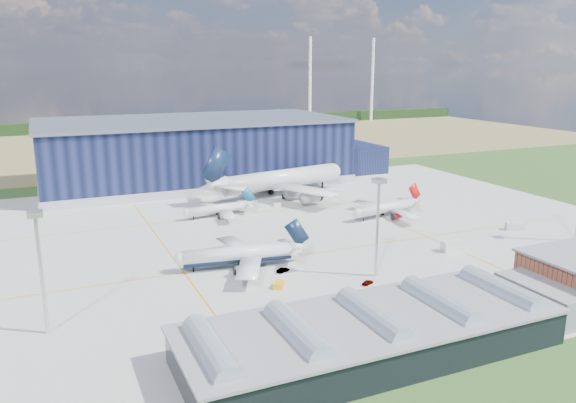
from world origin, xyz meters
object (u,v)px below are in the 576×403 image
object	(u,v)px
airliner_navy	(237,246)
gse_cart_b	(277,205)
airliner_regional	(217,204)
gse_tug_a	(343,314)
car_a	(368,282)
gse_van_b	(515,226)
car_b	(283,270)
airliner_widebody	(282,169)
airliner_red	(386,203)
gse_van_a	(453,246)
light_mast_center	(378,212)
gse_tug_b	(279,285)
hangar	(200,153)
light_mast_west	(39,253)

from	to	relation	value
airliner_navy	gse_cart_b	bearing A→B (deg)	-112.79
airliner_regional	gse_cart_b	world-z (taller)	airliner_regional
gse_tug_a	car_a	size ratio (longest dim) A/B	1.01
gse_van_b	car_b	bearing A→B (deg)	120.70
airliner_widebody	gse_tug_a	size ratio (longest dim) A/B	19.44
gse_tug_a	gse_van_b	size ratio (longest dim) A/B	0.64
airliner_widebody	airliner_regional	size ratio (longest dim) A/B	2.43
car_b	airliner_red	bearing A→B (deg)	-78.51
gse_van_a	gse_cart_b	xyz separation A→B (m)	(-23.65, 62.66, -0.76)
light_mast_center	gse_tug_b	bearing A→B (deg)	173.65
airliner_navy	airliner_regional	world-z (taller)	airliner_navy
car_a	hangar	bearing A→B (deg)	-22.66
airliner_navy	airliner_widebody	distance (m)	76.83
gse_van_b	car_b	world-z (taller)	gse_van_b
light_mast_west	car_a	bearing A→B (deg)	-3.23
gse_van_b	car_a	xyz separation A→B (m)	(-62.30, -18.74, -0.61)
light_mast_west	gse_tug_a	world-z (taller)	light_mast_west
light_mast_west	gse_van_b	bearing A→B (deg)	6.70
hangar	airliner_widebody	bearing A→B (deg)	-64.51
airliner_navy	gse_van_b	world-z (taller)	airliner_navy
gse_tug_b	gse_van_b	size ratio (longest dim) A/B	0.63
airliner_widebody	car_b	distance (m)	79.57
airliner_regional	gse_tug_b	bearing A→B (deg)	79.56
gse_tug_a	gse_van_b	xyz separation A→B (m)	(75.43, 31.04, 0.48)
gse_tug_b	gse_van_b	xyz separation A→B (m)	(81.04, 12.46, 0.46)
gse_tug_b	gse_cart_b	world-z (taller)	gse_tug_b
light_mast_west	airliner_red	size ratio (longest dim) A/B	0.78
car_a	car_b	xyz separation A→B (m)	(-14.21, 14.58, 0.02)
gse_tug_a	gse_cart_b	size ratio (longest dim) A/B	1.16
gse_van_a	car_b	size ratio (longest dim) A/B	1.83
gse_tug_b	gse_cart_b	xyz separation A→B (m)	(27.95, 67.19, -0.09)
car_b	airliner_navy	bearing A→B (deg)	29.70
airliner_red	airliner_regional	size ratio (longest dim) A/B	1.15
airliner_widebody	gse_van_b	xyz separation A→B (m)	(45.42, -68.46, -8.99)
airliner_widebody	gse_tug_b	bearing A→B (deg)	-125.94
light_mast_west	airliner_regional	xyz separation A→B (m)	(51.87, 65.10, -11.26)
light_mast_west	light_mast_center	bearing A→B (deg)	0.00
light_mast_center	gse_van_b	bearing A→B (deg)	14.55
gse_tug_b	airliner_red	bearing A→B (deg)	73.15
light_mast_west	gse_van_b	xyz separation A→B (m)	(127.92, 15.04, -14.28)
hangar	gse_van_b	world-z (taller)	hangar
gse_van_b	airliner_regional	bearing A→B (deg)	84.24
light_mast_center	gse_cart_b	xyz separation A→B (m)	(4.83, 69.77, -14.84)
hangar	gse_van_b	bearing A→B (deg)	-59.32
light_mast_west	airliner_navy	xyz separation A→B (m)	(42.62, 18.00, -9.93)
light_mast_center	airliner_regional	size ratio (longest dim) A/B	0.90
car_a	car_b	distance (m)	20.36
light_mast_west	airliner_regional	distance (m)	83.99
light_mast_west	gse_tug_b	xyz separation A→B (m)	(46.88, 2.57, -14.75)
hangar	airliner_red	distance (m)	90.69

